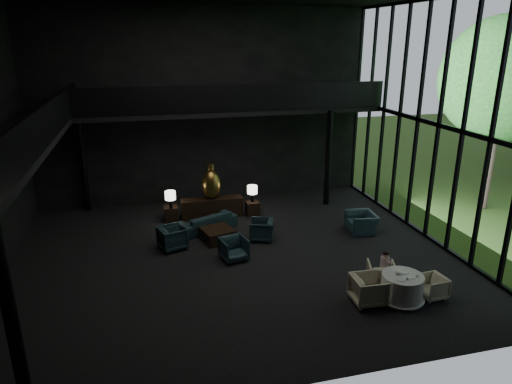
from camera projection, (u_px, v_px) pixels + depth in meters
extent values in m
cube|color=black|center=(235.00, 257.00, 14.75)|extent=(14.00, 12.00, 0.02)
cube|color=black|center=(205.00, 108.00, 19.00)|extent=(14.00, 0.04, 8.00)
cube|color=black|center=(302.00, 201.00, 7.97)|extent=(14.00, 0.04, 8.00)
cube|color=black|center=(12.00, 146.00, 12.09)|extent=(2.00, 12.00, 0.25)
cube|color=black|center=(233.00, 110.00, 18.32)|extent=(12.00, 2.00, 0.25)
cube|color=black|center=(49.00, 122.00, 12.13)|extent=(0.06, 12.00, 1.00)
cube|color=black|center=(238.00, 98.00, 17.21)|extent=(12.00, 0.06, 1.00)
cylinder|color=black|center=(13.00, 331.00, 7.71)|extent=(0.24, 0.24, 4.00)
cylinder|color=black|center=(83.00, 163.00, 18.19)|extent=(0.24, 0.24, 4.00)
cylinder|color=black|center=(328.00, 159.00, 18.92)|extent=(0.24, 0.24, 4.00)
cylinder|color=#382D23|center=(491.00, 150.00, 18.38)|extent=(0.36, 0.36, 4.90)
sphere|color=#2B5E21|center=(503.00, 79.00, 17.49)|extent=(4.80, 4.80, 4.80)
cube|color=black|center=(212.00, 208.00, 18.02)|extent=(2.42, 0.55, 0.77)
ellipsoid|color=#AB5D24|center=(211.00, 184.00, 17.71)|extent=(0.75, 0.75, 1.16)
cylinder|color=#AB5D24|center=(211.00, 167.00, 17.49)|extent=(0.26, 0.26, 0.24)
cube|color=black|center=(171.00, 213.00, 17.66)|extent=(0.53, 0.53, 0.58)
cylinder|color=black|center=(171.00, 204.00, 17.34)|extent=(0.12, 0.12, 0.35)
cylinder|color=white|center=(170.00, 195.00, 17.23)|extent=(0.40, 0.40, 0.32)
cube|color=black|center=(252.00, 208.00, 18.23)|extent=(0.50, 0.50, 0.55)
cylinder|color=black|center=(252.00, 198.00, 18.10)|extent=(0.12, 0.12, 0.35)
cylinder|color=white|center=(252.00, 190.00, 18.00)|extent=(0.40, 0.40, 0.32)
imported|color=#2A4253|center=(207.00, 218.00, 16.77)|extent=(2.35, 1.53, 0.89)
imported|color=#10272C|center=(173.00, 235.00, 15.23)|extent=(1.11, 1.14, 0.95)
imported|color=#224B50|center=(261.00, 228.00, 15.94)|extent=(0.99, 1.02, 0.84)
imported|color=#234250|center=(234.00, 247.00, 14.47)|extent=(0.96, 0.92, 0.84)
imported|color=#264C52|center=(361.00, 219.00, 16.57)|extent=(0.82, 1.17, 0.97)
cube|color=black|center=(217.00, 235.00, 15.90)|extent=(1.23, 1.23, 0.45)
cylinder|color=white|center=(402.00, 288.00, 12.20)|extent=(1.10, 1.10, 0.75)
cone|color=white|center=(401.00, 298.00, 12.30)|extent=(1.25, 1.25, 0.10)
imported|color=#A7A186|center=(381.00, 273.00, 12.96)|extent=(0.91, 0.88, 0.75)
imported|color=tan|center=(432.00, 287.00, 12.38)|extent=(0.60, 0.64, 0.61)
imported|color=tan|center=(369.00, 287.00, 12.06)|extent=(0.90, 0.95, 0.94)
cylinder|color=#CE8096|center=(385.00, 263.00, 13.02)|extent=(0.25, 0.25, 0.36)
sphere|color=#D8A884|center=(386.00, 254.00, 12.93)|extent=(0.18, 0.18, 0.18)
ellipsoid|color=black|center=(386.00, 253.00, 12.92)|extent=(0.19, 0.19, 0.13)
cylinder|color=white|center=(401.00, 279.00, 11.87)|extent=(0.25, 0.25, 0.01)
cylinder|color=white|center=(404.00, 272.00, 12.25)|extent=(0.28, 0.28, 0.02)
cylinder|color=white|center=(413.00, 277.00, 11.97)|extent=(0.20, 0.20, 0.01)
cylinder|color=white|center=(417.00, 275.00, 12.00)|extent=(0.08, 0.08, 0.06)
ellipsoid|color=white|center=(398.00, 273.00, 12.14)|extent=(0.17, 0.17, 0.08)
cylinder|color=#99999E|center=(407.00, 278.00, 11.85)|extent=(0.08, 0.08, 0.08)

